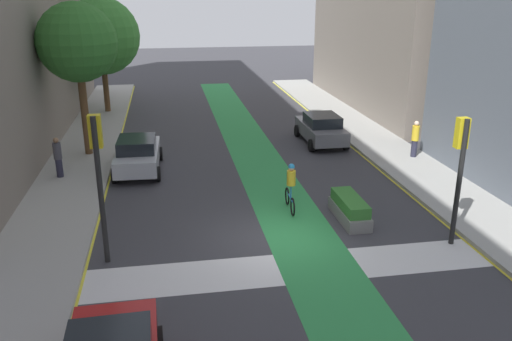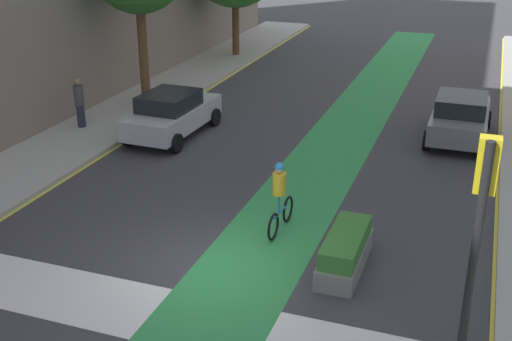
{
  "view_description": "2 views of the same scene",
  "coord_description": "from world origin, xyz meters",
  "px_view_note": "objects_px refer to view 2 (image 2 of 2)",
  "views": [
    {
      "loc": [
        -3.36,
        -15.24,
        7.76
      ],
      "look_at": [
        -0.23,
        2.88,
        1.39
      ],
      "focal_mm": 36.86,
      "sensor_mm": 36.0,
      "label": 1
    },
    {
      "loc": [
        5.2,
        -11.46,
        7.54
      ],
      "look_at": [
        0.09,
        2.74,
        1.28
      ],
      "focal_mm": 45.61,
      "sensor_mm": 36.0,
      "label": 2
    }
  ],
  "objects_px": {
    "traffic_signal_near_right": "(481,209)",
    "car_grey_right_far": "(460,117)",
    "pedestrian_sidewalk_left_a": "(80,102)",
    "median_planter": "(345,251)",
    "cyclist_in_lane": "(280,196)",
    "car_silver_left_far": "(172,113)"
  },
  "relations": [
    {
      "from": "car_silver_left_far",
      "to": "pedestrian_sidewalk_left_a",
      "type": "distance_m",
      "value": 3.33
    },
    {
      "from": "car_silver_left_far",
      "to": "median_planter",
      "type": "relative_size",
      "value": 1.77
    },
    {
      "from": "car_grey_right_far",
      "to": "pedestrian_sidewalk_left_a",
      "type": "distance_m",
      "value": 13.12
    },
    {
      "from": "traffic_signal_near_right",
      "to": "car_grey_right_far",
      "type": "bearing_deg",
      "value": 94.01
    },
    {
      "from": "cyclist_in_lane",
      "to": "pedestrian_sidewalk_left_a",
      "type": "bearing_deg",
      "value": 151.23
    },
    {
      "from": "car_silver_left_far",
      "to": "pedestrian_sidewalk_left_a",
      "type": "relative_size",
      "value": 2.46
    },
    {
      "from": "car_silver_left_far",
      "to": "pedestrian_sidewalk_left_a",
      "type": "bearing_deg",
      "value": -169.36
    },
    {
      "from": "car_grey_right_far",
      "to": "car_silver_left_far",
      "type": "relative_size",
      "value": 0.99
    },
    {
      "from": "traffic_signal_near_right",
      "to": "car_grey_right_far",
      "type": "relative_size",
      "value": 0.98
    },
    {
      "from": "car_grey_right_far",
      "to": "pedestrian_sidewalk_left_a",
      "type": "xyz_separation_m",
      "value": [
        -12.62,
        -3.59,
        0.23
      ]
    },
    {
      "from": "cyclist_in_lane",
      "to": "median_planter",
      "type": "distance_m",
      "value": 2.27
    },
    {
      "from": "median_planter",
      "to": "car_grey_right_far",
      "type": "bearing_deg",
      "value": 79.47
    },
    {
      "from": "pedestrian_sidewalk_left_a",
      "to": "traffic_signal_near_right",
      "type": "bearing_deg",
      "value": -31.47
    },
    {
      "from": "car_grey_right_far",
      "to": "traffic_signal_near_right",
      "type": "bearing_deg",
      "value": -85.99
    },
    {
      "from": "car_grey_right_far",
      "to": "median_planter",
      "type": "bearing_deg",
      "value": -100.53
    },
    {
      "from": "car_silver_left_far",
      "to": "cyclist_in_lane",
      "type": "xyz_separation_m",
      "value": [
        5.68,
        -5.52,
        0.17
      ]
    },
    {
      "from": "car_grey_right_far",
      "to": "median_planter",
      "type": "relative_size",
      "value": 1.75
    },
    {
      "from": "traffic_signal_near_right",
      "to": "median_planter",
      "type": "distance_m",
      "value": 4.22
    },
    {
      "from": "car_grey_right_far",
      "to": "cyclist_in_lane",
      "type": "relative_size",
      "value": 2.26
    },
    {
      "from": "cyclist_in_lane",
      "to": "car_silver_left_far",
      "type": "bearing_deg",
      "value": 135.78
    },
    {
      "from": "car_grey_right_far",
      "to": "cyclist_in_lane",
      "type": "height_order",
      "value": "cyclist_in_lane"
    },
    {
      "from": "car_silver_left_far",
      "to": "median_planter",
      "type": "bearing_deg",
      "value": -41.33
    }
  ]
}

